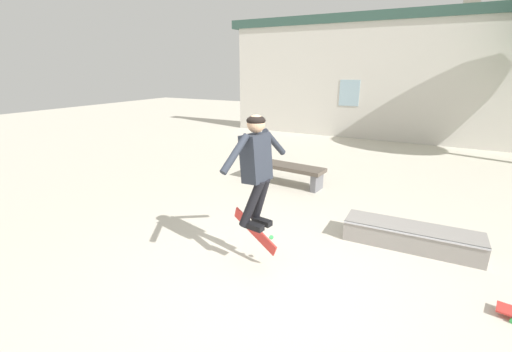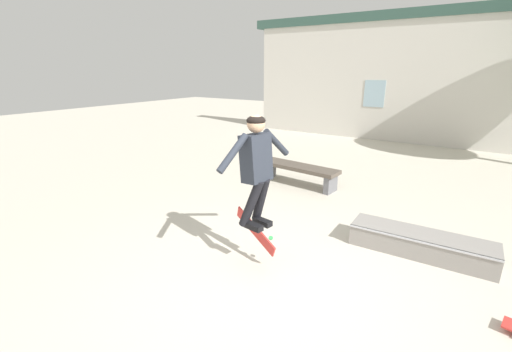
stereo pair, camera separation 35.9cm
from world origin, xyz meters
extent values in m
plane|color=beige|center=(0.00, 0.00, 0.00)|extent=(40.00, 40.00, 0.00)
cube|color=beige|center=(0.00, 9.55, 1.97)|extent=(12.06, 0.40, 3.93)
cube|color=#335147|center=(0.00, 9.55, 4.09)|extent=(12.66, 0.52, 0.31)
cube|color=#99B7C6|center=(-1.50, 9.34, 1.60)|extent=(0.70, 0.02, 0.90)
cube|color=brown|center=(-1.40, 3.42, 0.40)|extent=(1.86, 0.65, 0.08)
cube|color=slate|center=(-2.18, 3.50, 0.18)|extent=(0.16, 0.41, 0.36)
cube|color=slate|center=(-0.61, 3.34, 0.18)|extent=(0.16, 0.41, 0.36)
cube|color=gray|center=(1.35, 1.70, 0.15)|extent=(1.83, 0.54, 0.31)
cube|color=#B7B7BC|center=(1.35, 1.46, 0.30)|extent=(1.82, 0.07, 0.02)
cube|color=#282D38|center=(-0.37, 0.22, 1.44)|extent=(0.32, 0.38, 0.58)
sphere|color=tan|center=(-0.37, 0.22, 1.84)|extent=(0.24, 0.24, 0.21)
ellipsoid|color=black|center=(-0.37, 0.22, 1.88)|extent=(0.25, 0.25, 0.12)
cylinder|color=black|center=(-0.36, 0.30, 0.89)|extent=(0.33, 0.23, 0.65)
cube|color=black|center=(-0.33, 0.30, 0.60)|extent=(0.27, 0.14, 0.07)
cylinder|color=black|center=(-0.39, 0.13, 0.89)|extent=(0.35, 0.16, 0.65)
cube|color=black|center=(-0.36, 0.13, 0.60)|extent=(0.27, 0.14, 0.07)
cylinder|color=#282D38|center=(-0.31, 0.59, 1.56)|extent=(0.15, 0.46, 0.40)
cylinder|color=#282D38|center=(-0.43, -0.15, 1.56)|extent=(0.15, 0.46, 0.40)
cube|color=red|center=(-0.43, 0.29, 0.45)|extent=(0.74, 0.25, 0.51)
cylinder|color=green|center=(-0.17, 0.25, 0.44)|extent=(0.07, 0.07, 0.05)
cylinder|color=green|center=(-0.25, 0.31, 0.26)|extent=(0.07, 0.07, 0.05)
cylinder|color=green|center=(-0.58, 0.35, 0.65)|extent=(0.07, 0.07, 0.05)
cylinder|color=green|center=(-0.66, 0.42, 0.47)|extent=(0.07, 0.07, 0.05)
camera|label=1|loc=(1.47, -3.21, 2.45)|focal=24.00mm
camera|label=2|loc=(1.78, -3.03, 2.45)|focal=24.00mm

